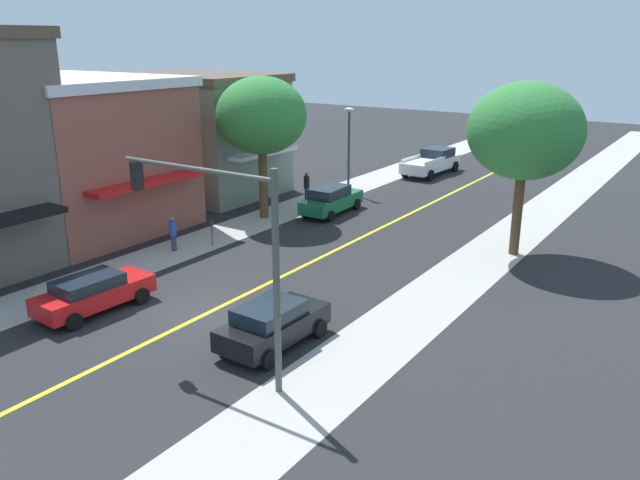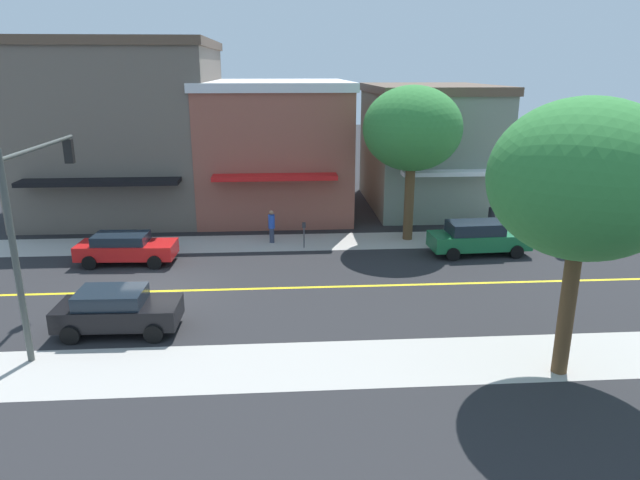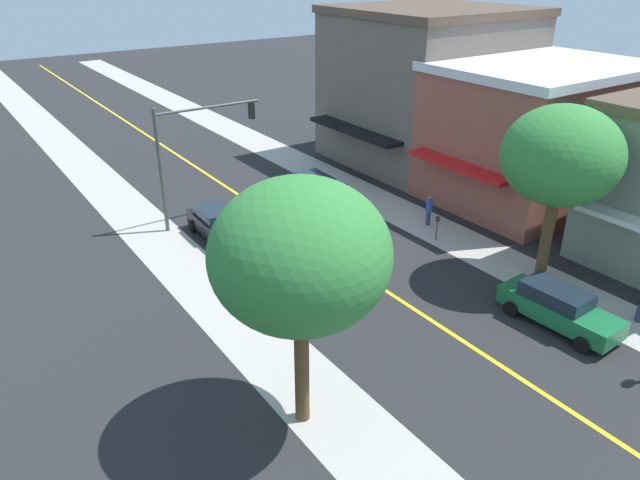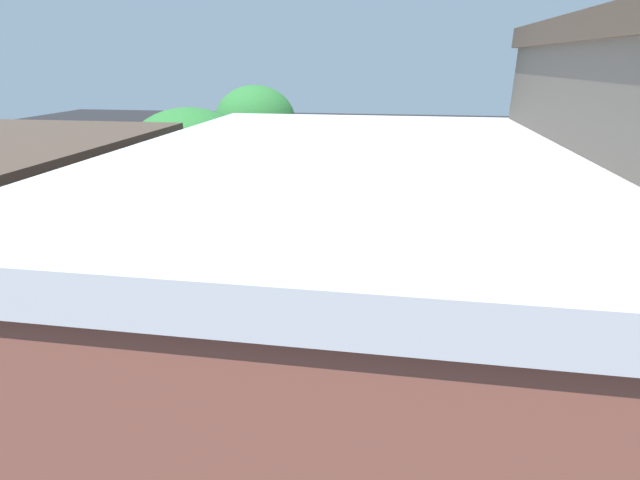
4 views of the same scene
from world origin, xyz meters
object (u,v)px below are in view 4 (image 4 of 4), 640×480
Objects in this scene: small_dog at (87,284)px; street_tree_right_corner at (192,167)px; pedestrian_black_shirt at (99,277)px; fire_hydrant at (528,303)px; street_lamp at (35,207)px; black_sedan_right_curb at (474,221)px; traffic_light_mast at (523,158)px; red_sedan_left_curb at (536,278)px; street_tree_left_near at (256,121)px; parking_meter at (340,281)px; green_sedan_left_curb at (169,255)px; pedestrian_blue_shirt at (378,293)px.

street_tree_right_corner is at bearing -82.47° from small_dog.
fire_hydrant is at bearing 7.24° from pedestrian_black_shirt.
black_sedan_right_curb is at bearing -65.01° from street_lamp.
black_sedan_right_curb is at bearing -52.24° from small_dog.
traffic_light_mast reaches higher than red_sedan_left_curb.
street_lamp is (-13.19, 6.31, -2.31)m from street_tree_left_near.
traffic_light_mast is (9.19, -1.36, 4.14)m from fire_hydrant.
green_sedan_left_curb is at bearing 79.11° from parking_meter.
pedestrian_black_shirt is at bearing -108.62° from street_lamp.
street_tree_right_corner is at bearing 41.35° from black_sedan_right_curb.
black_sedan_right_curb is (7.36, 1.56, 0.04)m from red_sedan_left_curb.
green_sedan_left_curb is at bearing 62.20° from pedestrian_black_shirt.
street_tree_left_near is at bearing 80.53° from pedestrian_black_shirt.
black_sedan_right_curb reaches higher than red_sedan_left_curb.
small_dog is (-14.07, 3.80, -5.44)m from street_tree_left_near.
black_sedan_right_curb is 20.59m from small_dog.
traffic_light_mast is at bearing 31.52° from pedestrian_black_shirt.
black_sedan_right_curb is (-3.73, -14.00, -5.06)m from street_tree_left_near.
red_sedan_left_curb is (-7.46, 0.65, -3.78)m from traffic_light_mast.
pedestrian_black_shirt reaches higher than fire_hydrant.
small_dog is at bearing 166.53° from pedestrian_black_shirt.
street_lamp is (-0.27, 13.47, 2.69)m from parking_meter.
street_tree_right_corner is 9.90× the size of fire_hydrant.
red_sedan_left_curb is at bearing -77.90° from street_tree_right_corner.
parking_meter is at bearing 166.32° from green_sedan_left_curb.
pedestrian_blue_shirt is at bearing -35.72° from traffic_light_mast.
pedestrian_blue_shirt reaches higher than red_sedan_left_curb.
traffic_light_mast is 22.94m from small_dog.
street_tree_left_near is at bearing -7.52° from small_dog.
pedestrian_blue_shirt reaches higher than green_sedan_left_curb.
street_lamp is 3.10× the size of pedestrian_black_shirt.
fire_hydrant is 0.14× the size of street_lamp.
black_sedan_right_curb reaches higher than small_dog.
parking_meter is at bearing -78.31° from street_tree_right_corner.
parking_meter is at bearing -88.87° from street_lamp.
green_sedan_left_curb is at bearing -35.49° from pedestrian_blue_shirt.
traffic_light_mast is (10.46, -14.62, -1.27)m from street_tree_right_corner.
pedestrian_blue_shirt is (-0.98, -1.64, 0.05)m from parking_meter.
parking_meter is 0.76× the size of pedestrian_blue_shirt.
green_sedan_left_curb reaches higher than parking_meter.
traffic_light_mast is 1.17× the size of street_lamp.
green_sedan_left_curb is 10.41m from pedestrian_blue_shirt.
street_lamp reaches higher than pedestrian_black_shirt.
fire_hydrant is at bearing -130.79° from street_tree_left_near.
street_lamp reaches higher than pedestrian_blue_shirt.
pedestrian_blue_shirt is at bearing 25.56° from red_sedan_left_curb.
traffic_light_mast reaches higher than street_lamp.
traffic_light_mast is at bearing -44.17° from parking_meter.
pedestrian_black_shirt is at bearing -19.11° from pedestrian_blue_shirt.
traffic_light_mast is (-3.62, -16.20, -1.33)m from street_tree_left_near.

